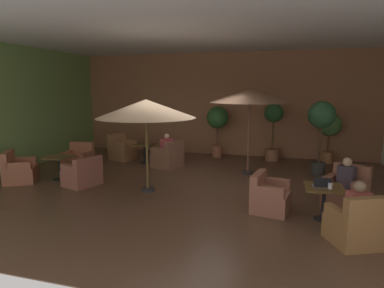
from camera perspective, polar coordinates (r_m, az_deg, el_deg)
The scene contains 26 objects.
ground_plane at distance 8.54m, azimuth -0.84°, elevation -7.53°, with size 11.29×9.05×0.02m, color brown.
wall_back_brick at distance 12.53m, azimuth 5.12°, elevation 6.86°, with size 11.29×0.08×3.82m, color #9E6747.
wall_left_accent at distance 11.17m, azimuth -29.71°, elevation 5.31°, with size 0.08×9.05×3.82m, color #71964E.
ceiling_slab at distance 8.26m, azimuth -0.91°, elevation 18.98°, with size 11.29×9.05×0.06m, color silver.
cafe_table_front_left at distance 6.84m, azimuth 21.97°, elevation -7.94°, with size 0.73×0.73×0.66m.
armchair_front_left_north at distance 7.04m, azimuth 13.29°, elevation -8.95°, with size 0.84×0.90×0.79m.
armchair_front_left_east at distance 6.08m, azimuth 26.92°, elevation -12.65°, with size 1.03×0.98×0.88m.
armchair_front_left_south at distance 7.82m, azimuth 25.18°, elevation -7.51°, with size 1.03×1.02×0.89m.
cafe_table_front_right at distance 9.82m, azimuth -22.11°, elevation -2.97°, with size 0.69×0.69×0.66m.
armchair_front_right_north at distance 10.06m, azimuth -27.87°, elevation -4.14°, with size 1.06×1.08×0.86m.
armchair_front_right_east at distance 9.04m, azimuth -18.46°, elevation -5.05°, with size 0.94×1.00×0.78m.
armchair_front_right_south at distance 10.72m, azimuth -19.13°, elevation -2.75°, with size 0.83×0.81×0.86m.
cafe_table_mid_center at distance 11.21m, azimuth -8.27°, elevation -0.74°, with size 0.68×0.68×0.66m.
armchair_mid_center_north at distance 10.55m, azimuth -4.17°, elevation -2.35°, with size 1.01×1.01×0.88m.
armchair_mid_center_east at distance 11.94m, azimuth -12.07°, elevation -1.06°, with size 0.93×0.94×0.93m.
patio_umbrella_tall_red at distance 7.92m, azimuth -8.00°, elevation 6.05°, with size 2.39×2.39×2.25m.
patio_umbrella_center_beige at distance 9.66m, azimuth 10.02°, elevation 8.20°, with size 2.32×2.32×2.50m.
potted_tree_left_corner at distance 12.03m, azimuth 22.78°, elevation 2.55°, with size 0.78×0.78×1.70m.
potted_tree_mid_left at distance 11.98m, azimuth 4.45°, elevation 3.99°, with size 0.79×0.79×1.86m.
potted_tree_mid_right at distance 11.77m, azimuth 13.96°, elevation 3.52°, with size 0.65×0.65×2.00m.
potted_tree_right_corner at distance 10.22m, azimuth 21.55°, elevation 3.79°, with size 0.78×0.78×2.15m.
patron_blue_shirt at distance 10.51m, azimuth -4.39°, elevation -0.25°, with size 0.36×0.43×0.67m.
patron_by_window at distance 7.68m, azimuth 25.27°, elevation -4.80°, with size 0.40×0.36×0.65m.
patron_with_friend at distance 5.99m, azimuth 26.94°, elevation -9.04°, with size 0.39×0.33×0.64m.
iced_drink_cup at distance 6.70m, azimuth 22.89°, elevation -6.71°, with size 0.08×0.08×0.11m, color white.
open_laptop at distance 6.74m, azimuth 21.60°, elevation -6.57°, with size 0.33×0.26×0.20m.
Camera 1 is at (2.37, -7.80, 2.51)m, focal length 30.69 mm.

